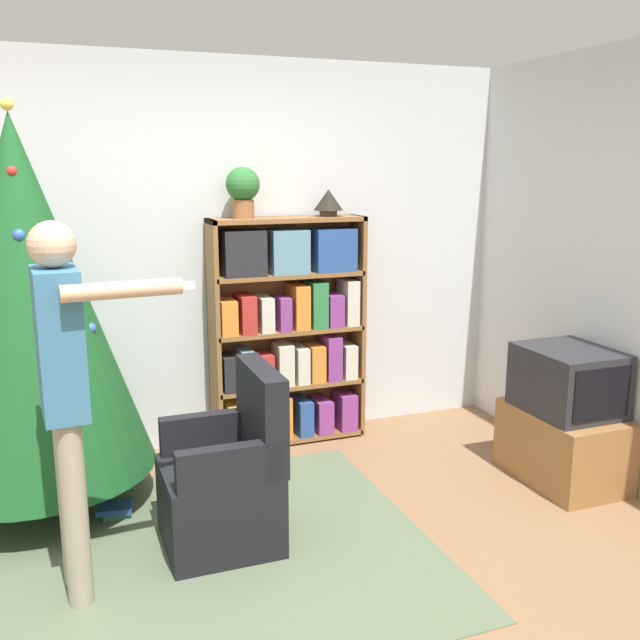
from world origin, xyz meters
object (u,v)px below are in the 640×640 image
object	(u,v)px
bookshelf	(289,332)
potted_plant	(243,189)
television	(568,380)
table_lamp	(328,201)
armchair	(227,483)
christmas_tree	(24,299)
standing_person	(65,381)

from	to	relation	value
bookshelf	potted_plant	world-z (taller)	potted_plant
bookshelf	television	bearing A→B (deg)	-41.71
table_lamp	armchair	bearing A→B (deg)	-130.23
television	armchair	world-z (taller)	armchair
bookshelf	television	xyz separation A→B (m)	(1.36, -1.21, -0.15)
christmas_tree	armchair	distance (m)	1.49
bookshelf	table_lamp	size ratio (longest dim) A/B	7.83
armchair	table_lamp	distance (m)	2.09
table_lamp	potted_plant	bearing A→B (deg)	180.00
television	table_lamp	world-z (taller)	table_lamp
bookshelf	standing_person	xyz separation A→B (m)	(-1.47, -1.41, 0.22)
potted_plant	armchair	bearing A→B (deg)	-109.76
armchair	potted_plant	world-z (taller)	potted_plant
television	christmas_tree	world-z (taller)	christmas_tree
potted_plant	christmas_tree	bearing A→B (deg)	-162.58
standing_person	bookshelf	bearing A→B (deg)	129.72
standing_person	potted_plant	size ratio (longest dim) A/B	5.13
armchair	table_lamp	xyz separation A→B (m)	(1.03, 1.22, 1.35)
christmas_tree	standing_person	distance (m)	1.03
potted_plant	table_lamp	xyz separation A→B (m)	(0.59, 0.00, -0.09)
standing_person	potted_plant	world-z (taller)	potted_plant
potted_plant	table_lamp	bearing A→B (deg)	0.00
bookshelf	christmas_tree	bearing A→B (deg)	-165.98
potted_plant	bookshelf	bearing A→B (deg)	-2.00
bookshelf	table_lamp	xyz separation A→B (m)	(0.29, 0.01, 0.88)
christmas_tree	potted_plant	world-z (taller)	christmas_tree
christmas_tree	potted_plant	bearing A→B (deg)	17.42
armchair	table_lamp	bearing A→B (deg)	139.92
television	bookshelf	bearing A→B (deg)	138.29
bookshelf	standing_person	world-z (taller)	standing_person
bookshelf	christmas_tree	xyz separation A→B (m)	(-1.64, -0.41, 0.41)
bookshelf	armchair	xyz separation A→B (m)	(-0.74, -1.21, -0.46)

